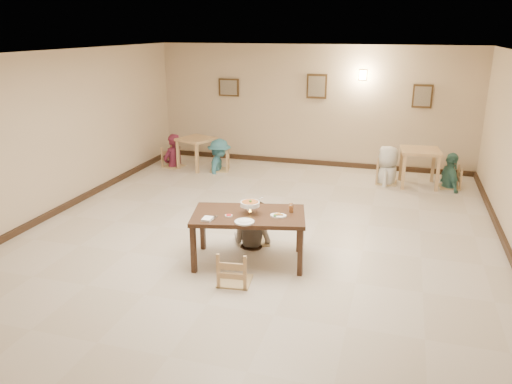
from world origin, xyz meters
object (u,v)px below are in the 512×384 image
(bg_chair_rr, at_px, (451,168))
(main_table, at_px, (249,219))
(curry_warmer, at_px, (250,204))
(chair_far, at_px, (256,215))
(bg_diner_c, at_px, (389,146))
(bg_chair_rl, at_px, (388,162))
(chair_near, at_px, (234,251))
(bg_table_right, at_px, (420,156))
(bg_table_left, at_px, (196,143))
(bg_diner_b, at_px, (219,139))
(drink_glass, at_px, (291,208))
(main_diner, at_px, (252,199))
(bg_chair_lr, at_px, (219,152))
(bg_diner_a, at_px, (172,134))
(bg_diner_d, at_px, (453,153))

(bg_chair_rr, bearing_deg, main_table, -39.26)
(curry_warmer, xyz_separation_m, bg_chair_rr, (3.16, 4.77, -0.47))
(chair_far, relative_size, bg_diner_c, 0.55)
(bg_chair_rl, bearing_deg, chair_near, 160.98)
(bg_table_right, height_order, bg_diner_c, bg_diner_c)
(bg_table_right, bearing_deg, bg_diner_c, -178.54)
(curry_warmer, height_order, bg_diner_c, bg_diner_c)
(chair_near, height_order, bg_table_left, chair_near)
(main_table, height_order, curry_warmer, curry_warmer)
(bg_chair_rl, height_order, bg_diner_b, bg_diner_b)
(chair_far, distance_m, drink_glass, 0.92)
(main_diner, relative_size, bg_chair_lr, 1.62)
(bg_table_right, relative_size, bg_diner_c, 0.52)
(bg_diner_b, relative_size, bg_diner_c, 0.91)
(chair_near, bearing_deg, curry_warmer, -97.95)
(chair_far, xyz_separation_m, bg_chair_rr, (3.28, 4.05, -0.02))
(chair_far, bearing_deg, main_diner, -126.78)
(main_diner, relative_size, bg_diner_a, 0.91)
(bg_table_right, height_order, bg_chair_rl, bg_chair_rl)
(main_table, xyz_separation_m, bg_table_right, (2.50, 4.73, -0.00))
(bg_diner_b, height_order, bg_diner_d, bg_diner_b)
(main_table, relative_size, bg_table_left, 1.82)
(bg_diner_c, bearing_deg, chair_near, -14.24)
(chair_far, distance_m, bg_diner_b, 4.45)
(curry_warmer, height_order, bg_chair_rl, curry_warmer)
(bg_chair_rl, height_order, bg_diner_c, bg_diner_c)
(main_table, distance_m, chair_near, 0.71)
(chair_near, xyz_separation_m, drink_glass, (0.58, 0.92, 0.36))
(curry_warmer, relative_size, drink_glass, 2.39)
(bg_chair_lr, distance_m, bg_chair_rl, 4.03)
(curry_warmer, distance_m, bg_chair_rl, 5.06)
(curry_warmer, bearing_deg, main_diner, 103.92)
(bg_chair_lr, bearing_deg, drink_glass, 19.18)
(main_table, distance_m, main_diner, 0.65)
(chair_near, distance_m, bg_diner_c, 5.70)
(curry_warmer, xyz_separation_m, bg_table_left, (-2.84, 4.67, -0.29))
(curry_warmer, height_order, bg_diner_b, bg_diner_b)
(bg_chair_lr, height_order, bg_diner_a, bg_diner_a)
(bg_chair_rr, height_order, bg_diner_b, bg_diner_b)
(drink_glass, relative_size, bg_table_right, 0.15)
(main_diner, xyz_separation_m, bg_chair_rl, (1.96, 4.09, -0.28))
(main_table, distance_m, bg_diner_a, 5.77)
(curry_warmer, distance_m, bg_diner_c, 5.04)
(curry_warmer, xyz_separation_m, bg_diner_b, (-2.22, 4.63, -0.13))
(bg_diner_a, bearing_deg, chair_far, 63.91)
(bg_chair_lr, xyz_separation_m, bg_diner_a, (-1.24, -0.02, 0.37))
(bg_diner_c, bearing_deg, bg_diner_d, 97.03)
(bg_table_right, xyz_separation_m, bg_diner_d, (0.68, 0.05, 0.10))
(main_diner, xyz_separation_m, drink_glass, (0.72, -0.39, 0.06))
(bg_diner_a, bearing_deg, bg_diner_c, 114.31)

